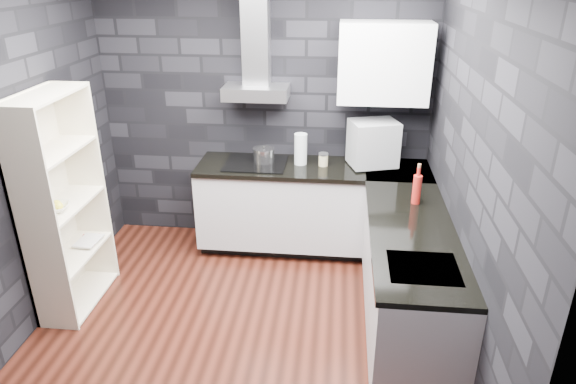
% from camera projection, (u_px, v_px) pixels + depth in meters
% --- Properties ---
extents(ground, '(3.20, 3.20, 0.00)m').
position_uv_depth(ground, '(239.00, 327.00, 4.09)').
color(ground, '#411910').
extents(wall_back, '(3.20, 0.05, 2.70)m').
position_uv_depth(wall_back, '(265.00, 109.00, 5.01)').
color(wall_back, black).
rests_on(wall_back, ground).
extents(wall_front, '(3.20, 0.05, 2.70)m').
position_uv_depth(wall_front, '(148.00, 318.00, 2.06)').
color(wall_front, black).
rests_on(wall_front, ground).
extents(wall_left, '(0.05, 3.20, 2.70)m').
position_uv_depth(wall_left, '(9.00, 161.00, 3.69)').
color(wall_left, black).
rests_on(wall_left, ground).
extents(wall_right, '(0.05, 3.20, 2.70)m').
position_uv_depth(wall_right, '(473.00, 179.00, 3.38)').
color(wall_right, black).
rests_on(wall_right, ground).
extents(toekick_back, '(2.18, 0.50, 0.10)m').
position_uv_depth(toekick_back, '(312.00, 242.00, 5.24)').
color(toekick_back, black).
rests_on(toekick_back, ground).
extents(toekick_right, '(0.50, 1.78, 0.10)m').
position_uv_depth(toekick_right, '(408.00, 325.00, 4.03)').
color(toekick_right, black).
rests_on(toekick_right, ground).
extents(counter_back_cab, '(2.20, 0.60, 0.76)m').
position_uv_depth(counter_back_cab, '(312.00, 206.00, 5.03)').
color(counter_back_cab, '#BBBABF').
rests_on(counter_back_cab, ground).
extents(counter_right_cab, '(0.60, 1.80, 0.76)m').
position_uv_depth(counter_right_cab, '(408.00, 279.00, 3.86)').
color(counter_right_cab, '#BBBABF').
rests_on(counter_right_cab, ground).
extents(counter_back_top, '(2.20, 0.62, 0.04)m').
position_uv_depth(counter_back_top, '(313.00, 168.00, 4.85)').
color(counter_back_top, black).
rests_on(counter_back_top, counter_back_cab).
extents(counter_right_top, '(0.62, 1.80, 0.04)m').
position_uv_depth(counter_right_top, '(412.00, 232.00, 3.70)').
color(counter_right_top, black).
rests_on(counter_right_top, counter_right_cab).
extents(counter_corner_top, '(0.62, 0.62, 0.04)m').
position_uv_depth(counter_corner_top, '(398.00, 171.00, 4.79)').
color(counter_corner_top, black).
rests_on(counter_corner_top, counter_right_cab).
extents(hood_body, '(0.60, 0.34, 0.12)m').
position_uv_depth(hood_body, '(256.00, 92.00, 4.76)').
color(hood_body, '#AEAEB2').
rests_on(hood_body, wall_back).
extents(hood_chimney, '(0.24, 0.20, 0.90)m').
position_uv_depth(hood_chimney, '(256.00, 34.00, 4.61)').
color(hood_chimney, '#AEAEB2').
rests_on(hood_chimney, hood_body).
extents(upper_cabinet, '(0.80, 0.35, 0.70)m').
position_uv_depth(upper_cabinet, '(384.00, 63.00, 4.52)').
color(upper_cabinet, white).
rests_on(upper_cabinet, wall_back).
extents(cooktop, '(0.58, 0.50, 0.01)m').
position_uv_depth(cooktop, '(256.00, 163.00, 4.90)').
color(cooktop, black).
rests_on(cooktop, counter_back_top).
extents(sink_rim, '(0.44, 0.40, 0.01)m').
position_uv_depth(sink_rim, '(423.00, 268.00, 3.24)').
color(sink_rim, '#AEAEB2').
rests_on(sink_rim, counter_right_top).
extents(pot, '(0.26, 0.26, 0.12)m').
position_uv_depth(pot, '(264.00, 156.00, 4.91)').
color(pot, silver).
rests_on(pot, cooktop).
extents(glass_vase, '(0.16, 0.16, 0.30)m').
position_uv_depth(glass_vase, '(301.00, 149.00, 4.85)').
color(glass_vase, silver).
rests_on(glass_vase, counter_back_top).
extents(storage_jar, '(0.11, 0.11, 0.11)m').
position_uv_depth(storage_jar, '(323.00, 160.00, 4.84)').
color(storage_jar, '#C4B483').
rests_on(storage_jar, counter_back_top).
extents(utensil_crock, '(0.10, 0.10, 0.12)m').
position_uv_depth(utensil_crock, '(353.00, 158.00, 4.88)').
color(utensil_crock, silver).
rests_on(utensil_crock, counter_back_top).
extents(appliance_garage, '(0.50, 0.44, 0.42)m').
position_uv_depth(appliance_garage, '(373.00, 143.00, 4.77)').
color(appliance_garage, '#9D9FA4').
rests_on(appliance_garage, counter_back_top).
extents(red_bottle, '(0.07, 0.07, 0.24)m').
position_uv_depth(red_bottle, '(417.00, 190.00, 4.06)').
color(red_bottle, '#B02019').
rests_on(red_bottle, counter_right_top).
extents(bookshelf, '(0.57, 0.87, 1.80)m').
position_uv_depth(bookshelf, '(64.00, 205.00, 4.07)').
color(bookshelf, beige).
rests_on(bookshelf, ground).
extents(fruit_bowl, '(0.26, 0.26, 0.05)m').
position_uv_depth(fruit_bowl, '(55.00, 207.00, 3.94)').
color(fruit_bowl, white).
rests_on(fruit_bowl, bookshelf).
extents(book_red, '(0.15, 0.05, 0.20)m').
position_uv_depth(book_red, '(78.00, 231.00, 4.36)').
color(book_red, maroon).
rests_on(book_red, bookshelf).
extents(book_second, '(0.18, 0.03, 0.24)m').
position_uv_depth(book_second, '(77.00, 229.00, 4.36)').
color(book_second, '#B2B2B2').
rests_on(book_second, bookshelf).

